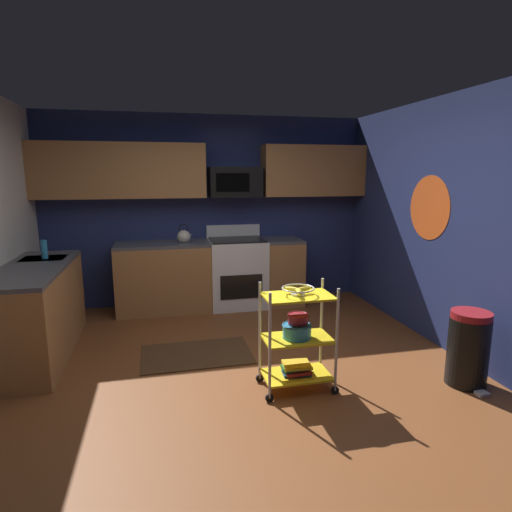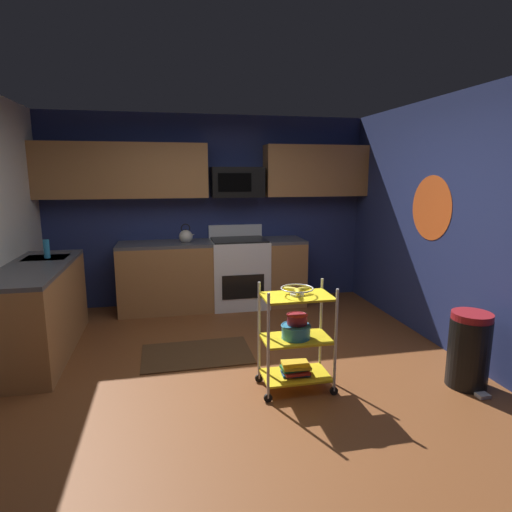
# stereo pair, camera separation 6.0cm
# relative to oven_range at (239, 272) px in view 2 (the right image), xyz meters

# --- Properties ---
(floor) EXTENTS (4.40, 4.80, 0.04)m
(floor) POSITION_rel_oven_range_xyz_m (-0.35, -2.10, -0.50)
(floor) COLOR brown
(floor) RESTS_ON ground
(wall_back) EXTENTS (4.52, 0.06, 2.60)m
(wall_back) POSITION_rel_oven_range_xyz_m (-0.35, 0.33, 0.82)
(wall_back) COLOR navy
(wall_back) RESTS_ON ground
(wall_right) EXTENTS (0.06, 4.80, 2.60)m
(wall_right) POSITION_rel_oven_range_xyz_m (1.88, -2.10, 0.82)
(wall_right) COLOR navy
(wall_right) RESTS_ON ground
(wall_flower_decal) EXTENTS (0.00, 0.70, 0.70)m
(wall_flower_decal) POSITION_rel_oven_range_xyz_m (1.85, -1.55, 0.97)
(wall_flower_decal) COLOR #E5591E
(counter_run) EXTENTS (3.45, 2.37, 0.92)m
(counter_run) POSITION_rel_oven_range_xyz_m (-1.15, -0.50, -0.01)
(counter_run) COLOR #9E6B3D
(counter_run) RESTS_ON ground
(oven_range) EXTENTS (0.76, 0.65, 1.10)m
(oven_range) POSITION_rel_oven_range_xyz_m (0.00, 0.00, 0.00)
(oven_range) COLOR white
(oven_range) RESTS_ON ground
(upper_cabinets) EXTENTS (4.40, 0.33, 0.70)m
(upper_cabinets) POSITION_rel_oven_range_xyz_m (-0.43, 0.13, 1.37)
(upper_cabinets) COLOR #9E6B3D
(microwave) EXTENTS (0.70, 0.39, 0.40)m
(microwave) POSITION_rel_oven_range_xyz_m (-0.00, 0.10, 1.22)
(microwave) COLOR black
(rolling_cart) EXTENTS (0.63, 0.37, 0.91)m
(rolling_cart) POSITION_rel_oven_range_xyz_m (0.08, -2.42, -0.03)
(rolling_cart) COLOR silver
(rolling_cart) RESTS_ON ground
(fruit_bowl) EXTENTS (0.27, 0.27, 0.07)m
(fruit_bowl) POSITION_rel_oven_range_xyz_m (0.08, -2.42, 0.40)
(fruit_bowl) COLOR silver
(fruit_bowl) RESTS_ON rolling_cart
(mixing_bowl_large) EXTENTS (0.25, 0.25, 0.11)m
(mixing_bowl_large) POSITION_rel_oven_range_xyz_m (0.07, -2.42, 0.04)
(mixing_bowl_large) COLOR #338CBF
(mixing_bowl_large) RESTS_ON rolling_cart
(mixing_bowl_small) EXTENTS (0.18, 0.18, 0.08)m
(mixing_bowl_small) POSITION_rel_oven_range_xyz_m (0.09, -2.40, 0.14)
(mixing_bowl_small) COLOR maroon
(mixing_bowl_small) RESTS_ON rolling_cart
(book_stack) EXTENTS (0.25, 0.20, 0.10)m
(book_stack) POSITION_rel_oven_range_xyz_m (0.08, -2.42, -0.30)
(book_stack) COLOR #1E4C8C
(book_stack) RESTS_ON rolling_cart
(kettle) EXTENTS (0.21, 0.18, 0.26)m
(kettle) POSITION_rel_oven_range_xyz_m (-0.71, -0.00, 0.52)
(kettle) COLOR beige
(kettle) RESTS_ON counter_run
(dish_soap_bottle) EXTENTS (0.06, 0.06, 0.20)m
(dish_soap_bottle) POSITION_rel_oven_range_xyz_m (-2.23, -0.79, 0.54)
(dish_soap_bottle) COLOR #2D8CBF
(dish_soap_bottle) RESTS_ON counter_run
(trash_can) EXTENTS (0.34, 0.42, 0.66)m
(trash_can) POSITION_rel_oven_range_xyz_m (1.55, -2.68, -0.15)
(trash_can) COLOR black
(trash_can) RESTS_ON ground
(floor_rug) EXTENTS (1.11, 0.71, 0.01)m
(floor_rug) POSITION_rel_oven_range_xyz_m (-0.70, -1.55, -0.47)
(floor_rug) COLOR #472D19
(floor_rug) RESTS_ON ground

